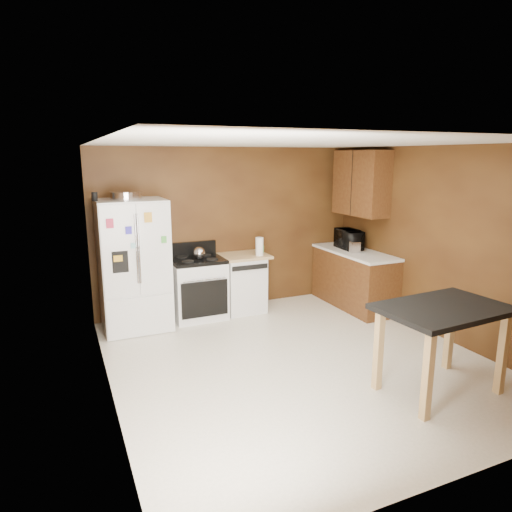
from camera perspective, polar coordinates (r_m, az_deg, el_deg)
floor at (r=5.54m, az=5.30°, el=-12.93°), size 4.50×4.50×0.00m
ceiling at (r=5.01m, az=5.88°, el=13.90°), size 4.50×4.50×0.00m
wall_back at (r=7.14m, az=-3.27°, el=3.40°), size 4.20×0.00×4.20m
wall_front at (r=3.43m, az=24.41°, el=-7.70°), size 4.20×0.00×4.20m
wall_left at (r=4.51m, az=-18.41°, el=-2.52°), size 0.00×4.50×4.50m
wall_right at (r=6.41m, az=22.21°, el=1.46°), size 0.00×4.50×4.50m
roasting_pan at (r=6.31m, az=-15.95°, el=7.28°), size 0.42×0.42×0.10m
pen_cup at (r=6.20m, az=-19.53°, el=7.01°), size 0.08×0.08×0.11m
kettle at (r=6.66m, az=-7.12°, el=0.38°), size 0.18×0.18×0.18m
paper_towel at (r=6.88m, az=0.43°, el=1.20°), size 0.15×0.15×0.27m
green_canister at (r=7.08m, az=0.58°, el=0.87°), size 0.12×0.12×0.12m
toaster at (r=7.27m, az=12.07°, el=1.19°), size 0.20×0.26×0.17m
microwave at (r=7.50m, az=11.55°, el=1.98°), size 0.38×0.53×0.28m
refrigerator at (r=6.46m, az=-15.00°, el=-1.13°), size 0.90×0.80×1.80m
gas_range at (r=6.81m, az=-7.29°, el=-3.91°), size 0.76×0.68×1.10m
dishwasher at (r=7.06m, az=-1.73°, el=-3.31°), size 0.78×0.63×0.89m
right_cabinets at (r=7.40m, az=12.38°, el=0.75°), size 0.63×1.58×2.45m
island at (r=4.94m, az=22.32°, el=-7.34°), size 1.32×0.92×0.91m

